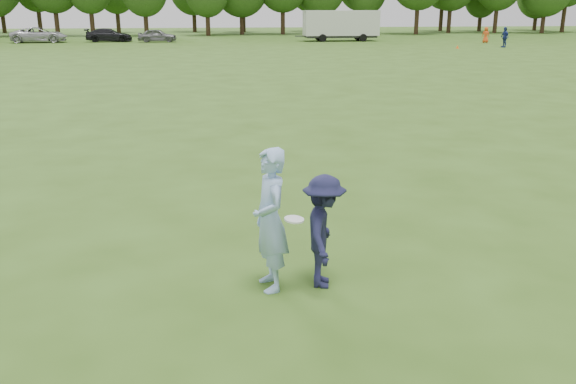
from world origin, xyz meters
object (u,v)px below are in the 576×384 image
object	(u,v)px
defender	(324,231)
player_far_c	(486,35)
cargo_trailer	(341,24)
car_e	(157,35)
thrower	(270,220)
field_cone	(457,47)
player_far_b	(505,37)
car_d	(109,35)
car_c	(39,35)

from	to	relation	value
defender	player_far_c	xyz separation A→B (m)	(27.05, 53.84, -0.01)
defender	cargo_trailer	world-z (taller)	cargo_trailer
car_e	thrower	bearing A→B (deg)	-170.44
thrower	field_cone	world-z (taller)	thrower
field_cone	cargo_trailer	size ratio (longest dim) A/B	0.03
player_far_b	car_d	world-z (taller)	player_far_b
defender	car_c	xyz separation A→B (m)	(-18.90, 60.25, -0.04)
field_cone	cargo_trailer	xyz separation A→B (m)	(-8.09, 12.69, 1.63)
defender	cargo_trailer	distance (m)	60.33
car_c	field_cone	world-z (taller)	car_c
defender	player_far_c	world-z (taller)	defender
player_far_b	car_e	xyz separation A→B (m)	(-32.53, 12.43, -0.24)
cargo_trailer	car_c	bearing A→B (deg)	177.63
player_far_c	field_cone	size ratio (longest dim) A/B	5.35
car_e	player_far_b	bearing A→B (deg)	-107.09
player_far_b	thrower	bearing A→B (deg)	-37.01
car_d	car_e	distance (m)	5.25
car_c	field_cone	distance (m)	42.23
thrower	field_cone	distance (m)	51.07
player_far_c	defender	bearing A→B (deg)	73.58
thrower	car_e	distance (m)	59.86
thrower	player_far_c	bearing A→B (deg)	142.67
car_c	car_d	bearing A→B (deg)	-90.76
car_c	car_d	size ratio (longest dim) A/B	1.17
car_e	field_cone	world-z (taller)	car_e
player_far_c	cargo_trailer	world-z (taller)	cargo_trailer
defender	player_far_b	size ratio (longest dim) A/B	0.88
thrower	player_far_c	distance (m)	60.59
field_cone	player_far_c	bearing A→B (deg)	51.19
player_far_b	car_d	xyz separation A→B (m)	(-37.67, 13.52, -0.23)
thrower	field_cone	xyz separation A→B (m)	(21.69, 46.23, -0.87)
defender	field_cone	bearing A→B (deg)	-12.35
player_far_c	car_e	xyz separation A→B (m)	(-33.79, 5.72, -0.12)
car_c	cargo_trailer	size ratio (longest dim) A/B	0.62
thrower	car_e	xyz separation A→B (m)	(-5.98, 59.56, -0.33)
car_c	player_far_c	bearing A→B (deg)	-102.03
car_c	player_far_b	bearing A→B (deg)	-110.45
car_c	car_d	xyz separation A→B (m)	(7.03, 0.41, -0.08)
car_d	field_cone	distance (m)	35.84
car_e	field_cone	size ratio (longest dim) A/B	13.33
player_far_c	player_far_b	bearing A→B (deg)	89.65
defender	car_d	world-z (taller)	defender
car_c	cargo_trailer	world-z (taller)	cargo_trailer
thrower	car_e	world-z (taller)	thrower
defender	cargo_trailer	size ratio (longest dim) A/B	0.18
thrower	car_d	distance (m)	61.66
player_far_b	car_d	bearing A→B (deg)	-117.37
cargo_trailer	car_e	bearing A→B (deg)	178.15
player_far_c	field_cone	distance (m)	9.78
car_d	field_cone	world-z (taller)	car_d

